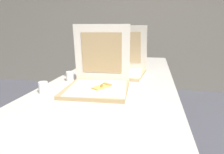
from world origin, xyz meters
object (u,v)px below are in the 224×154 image
(pizza_box_front, at_px, (98,80))
(pizza_box_middle, at_px, (121,67))
(table, at_px, (114,85))
(cup_white_near_left, at_px, (43,87))
(cup_white_near_center, at_px, (70,76))

(pizza_box_front, height_order, pizza_box_middle, pizza_box_front)
(table, bearing_deg, pizza_box_front, -101.22)
(cup_white_near_left, bearing_deg, pizza_box_middle, 57.74)
(pizza_box_middle, distance_m, cup_white_near_left, 0.70)
(pizza_box_middle, height_order, cup_white_near_center, pizza_box_middle)
(pizza_box_front, bearing_deg, pizza_box_middle, 76.73)
(table, height_order, cup_white_near_left, cup_white_near_left)
(table, xyz_separation_m, pizza_box_front, (-0.05, -0.26, 0.10))
(pizza_box_front, bearing_deg, table, 75.09)
(pizza_box_front, height_order, cup_white_near_left, pizza_box_front)
(cup_white_near_left, bearing_deg, table, 49.12)
(pizza_box_middle, relative_size, cup_white_near_left, 6.18)
(table, height_order, pizza_box_middle, pizza_box_middle)
(table, relative_size, pizza_box_front, 5.70)
(pizza_box_front, distance_m, cup_white_near_left, 0.33)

